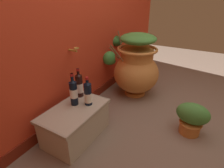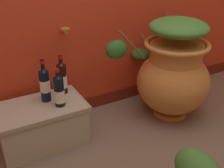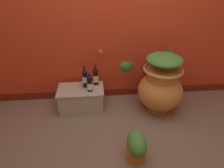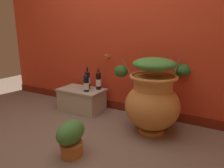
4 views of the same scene
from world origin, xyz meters
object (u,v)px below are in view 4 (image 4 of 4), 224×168
at_px(terracotta_urn, 153,97).
at_px(wine_bottle_left, 86,83).
at_px(wine_bottle_right, 87,79).
at_px(potted_shrub, 71,137).
at_px(wine_bottle_middle, 98,80).

height_order(terracotta_urn, wine_bottle_left, terracotta_urn).
relative_size(wine_bottle_left, wine_bottle_right, 0.90).
relative_size(wine_bottle_left, potted_shrub, 0.84).
relative_size(wine_bottle_left, wine_bottle_middle, 0.93).
height_order(terracotta_urn, potted_shrub, terracotta_urn).
xyz_separation_m(wine_bottle_left, wine_bottle_right, (-0.07, 0.12, 0.02)).
height_order(wine_bottle_left, wine_bottle_right, wine_bottle_right).
bearing_deg(terracotta_urn, wine_bottle_middle, 164.45).
bearing_deg(potted_shrub, wine_bottle_left, 117.81).
bearing_deg(wine_bottle_middle, terracotta_urn, -15.55).
distance_m(wine_bottle_middle, wine_bottle_right, 0.16).
height_order(terracotta_urn, wine_bottle_right, terracotta_urn).
xyz_separation_m(terracotta_urn, wine_bottle_right, (-1.04, 0.19, 0.05)).
bearing_deg(terracotta_urn, wine_bottle_left, 175.81).
bearing_deg(potted_shrub, wine_bottle_middle, 109.95).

